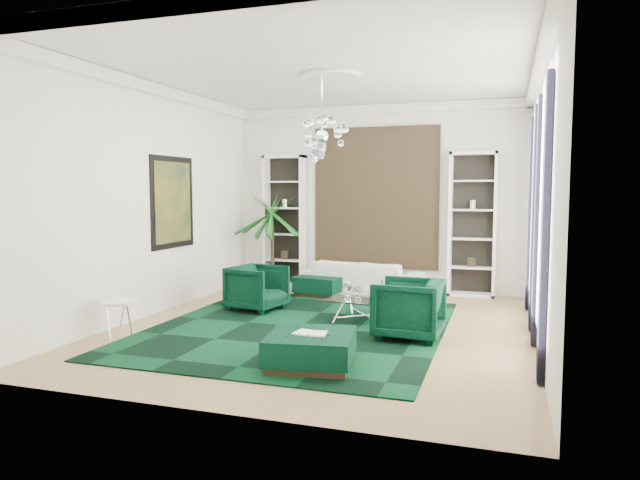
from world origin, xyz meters
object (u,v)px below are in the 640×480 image
(ottoman_front, at_px, (311,350))
(side_table, at_px, (120,320))
(armchair_left, at_px, (257,288))
(coffee_table, at_px, (366,309))
(armchair_right, at_px, (408,309))
(palm, at_px, (272,227))
(sofa, at_px, (362,278))
(ottoman_side, at_px, (322,286))

(ottoman_front, bearing_deg, side_table, 171.77)
(armchair_left, bearing_deg, coffee_table, -83.13)
(armchair_right, bearing_deg, ottoman_front, -25.68)
(side_table, bearing_deg, armchair_left, 64.34)
(armchair_right, bearing_deg, palm, -131.84)
(side_table, bearing_deg, palm, 85.21)
(coffee_table, bearing_deg, sofa, 105.39)
(sofa, height_order, side_table, sofa)
(sofa, xyz_separation_m, palm, (-2.06, 0.33, 0.96))
(coffee_table, distance_m, ottoman_front, 2.55)
(armchair_right, xyz_separation_m, side_table, (-3.86, -1.20, -0.16))
(sofa, xyz_separation_m, ottoman_front, (0.54, -4.70, -0.14))
(ottoman_side, height_order, ottoman_front, same)
(sofa, xyz_separation_m, armchair_right, (1.41, -3.07, 0.08))
(sofa, xyz_separation_m, ottoman_side, (-0.72, -0.35, -0.14))
(ottoman_side, relative_size, ottoman_front, 0.90)
(ottoman_front, distance_m, palm, 5.76)
(armchair_left, bearing_deg, ottoman_front, -133.99)
(coffee_table, bearing_deg, side_table, -145.05)
(armchair_left, height_order, palm, palm)
(armchair_right, relative_size, palm, 0.36)
(coffee_table, height_order, ottoman_front, ottoman_front)
(coffee_table, xyz_separation_m, side_table, (-3.04, -2.12, 0.07))
(palm, bearing_deg, side_table, -94.79)
(armchair_right, height_order, coffee_table, armchair_right)
(armchair_left, height_order, coffee_table, armchair_left)
(sofa, relative_size, side_table, 4.37)
(sofa, bearing_deg, palm, -2.44)
(armchair_left, distance_m, ottoman_front, 3.30)
(armchair_left, distance_m, ottoman_side, 1.79)
(coffee_table, bearing_deg, armchair_left, 176.09)
(palm, bearing_deg, coffee_table, -42.98)
(sofa, height_order, palm, palm)
(ottoman_side, bearing_deg, ottoman_front, -73.84)
(sofa, relative_size, ottoman_front, 2.34)
(ottoman_side, xyz_separation_m, side_table, (-1.72, -3.91, 0.06))
(ottoman_side, relative_size, side_table, 1.68)
(sofa, distance_m, coffee_table, 2.23)
(ottoman_side, height_order, palm, palm)
(ottoman_front, height_order, palm, palm)
(ottoman_side, bearing_deg, armchair_left, -111.08)
(armchair_left, relative_size, armchair_right, 0.93)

